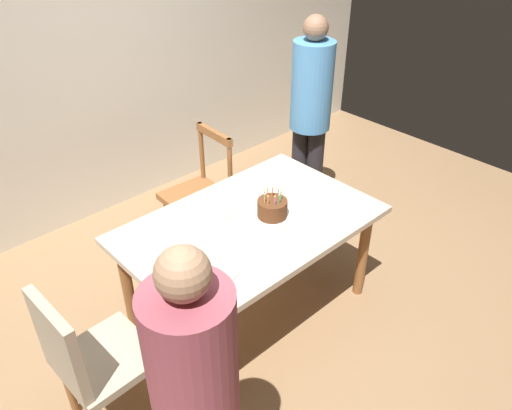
{
  "coord_description": "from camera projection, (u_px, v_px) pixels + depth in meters",
  "views": [
    {
      "loc": [
        -1.67,
        -1.85,
        2.52
      ],
      "look_at": [
        0.05,
        0.0,
        0.84
      ],
      "focal_mm": 35.16,
      "sensor_mm": 36.0,
      "label": 1
    }
  ],
  "objects": [
    {
      "name": "ground",
      "position": [
        251.0,
        308.0,
        3.47
      ],
      "size": [
        6.4,
        6.4,
        0.0
      ],
      "primitive_type": "plane",
      "color": "#93704C"
    },
    {
      "name": "fork_near_celebrant",
      "position": [
        196.0,
        285.0,
        2.59
      ],
      "size": [
        0.18,
        0.03,
        0.01
      ],
      "primitive_type": "cube",
      "rotation": [
        0.0,
        0.0,
        0.1
      ],
      "color": "silver",
      "rests_on": "dining_table"
    },
    {
      "name": "person_guest",
      "position": [
        310.0,
        110.0,
        3.94
      ],
      "size": [
        0.32,
        0.32,
        1.69
      ],
      "color": "#262328",
      "rests_on": "ground"
    },
    {
      "name": "plate_far_side",
      "position": [
        217.0,
        211.0,
        3.15
      ],
      "size": [
        0.22,
        0.22,
        0.01
      ],
      "primitive_type": "cylinder",
      "color": "silver",
      "rests_on": "dining_table"
    },
    {
      "name": "fork_near_guest",
      "position": [
        310.0,
        216.0,
        3.1
      ],
      "size": [
        0.18,
        0.04,
        0.01
      ],
      "primitive_type": "cube",
      "rotation": [
        0.0,
        0.0,
        -0.11
      ],
      "color": "silver",
      "rests_on": "dining_table"
    },
    {
      "name": "chair_spindle_back",
      "position": [
        199.0,
        195.0,
        3.84
      ],
      "size": [
        0.46,
        0.46,
        0.95
      ],
      "color": "brown",
      "rests_on": "ground"
    },
    {
      "name": "dining_table",
      "position": [
        250.0,
        233.0,
        3.11
      ],
      "size": [
        1.56,
        0.99,
        0.74
      ],
      "color": "beige",
      "rests_on": "ground"
    },
    {
      "name": "back_wall",
      "position": [
        89.0,
        62.0,
        3.88
      ],
      "size": [
        6.4,
        0.1,
        2.6
      ],
      "primitive_type": "cube",
      "color": "silver",
      "rests_on": "ground"
    },
    {
      "name": "plate_near_celebrant",
      "position": [
        219.0,
        270.0,
        2.68
      ],
      "size": [
        0.22,
        0.22,
        0.01
      ],
      "primitive_type": "cylinder",
      "color": "silver",
      "rests_on": "dining_table"
    },
    {
      "name": "chair_upholstered",
      "position": [
        88.0,
        358.0,
        2.46
      ],
      "size": [
        0.46,
        0.46,
        0.95
      ],
      "color": "tan",
      "rests_on": "ground"
    },
    {
      "name": "birthday_cake",
      "position": [
        272.0,
        210.0,
        3.07
      ],
      "size": [
        0.28,
        0.28,
        0.19
      ],
      "color": "silver",
      "rests_on": "dining_table"
    },
    {
      "name": "fork_far_side",
      "position": [
        198.0,
        222.0,
        3.05
      ],
      "size": [
        0.18,
        0.03,
        0.01
      ],
      "primitive_type": "cube",
      "rotation": [
        0.0,
        0.0,
        0.08
      ],
      "color": "silver",
      "rests_on": "dining_table"
    },
    {
      "name": "person_celebrant",
      "position": [
        196.0,
        400.0,
        1.82
      ],
      "size": [
        0.32,
        0.32,
        1.61
      ],
      "color": "#262328",
      "rests_on": "ground"
    }
  ]
}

